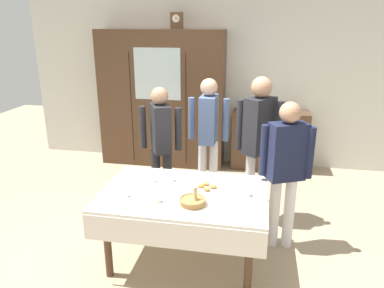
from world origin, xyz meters
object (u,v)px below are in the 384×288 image
at_px(wall_cabinet, 162,99).
at_px(bookshelf_low, 269,141).
at_px(tea_cup_center, 156,200).
at_px(bread_basket, 193,201).
at_px(spoon_mid_right, 166,176).
at_px(spoon_center, 229,201).
at_px(person_by_cabinet, 161,137).
at_px(book_stack, 272,110).
at_px(pastry_plate, 207,188).
at_px(tea_cup_far_left, 171,179).
at_px(tea_cup_far_right, 125,195).
at_px(tea_cup_near_left, 247,194).
at_px(spoon_back_edge, 227,209).
at_px(person_behind_table_left, 259,136).
at_px(dining_table, 184,203).
at_px(mantel_clock, 177,21).
at_px(person_beside_shelf, 208,128).
at_px(person_near_right_end, 286,163).
at_px(tea_cup_back_edge, 152,180).

height_order(wall_cabinet, bookshelf_low, wall_cabinet).
xyz_separation_m(tea_cup_center, bread_basket, (0.32, 0.02, 0.01)).
bearing_deg(spoon_mid_right, bookshelf_low, 64.02).
xyz_separation_m(spoon_center, person_by_cabinet, (-0.94, 1.12, 0.20)).
relative_size(book_stack, pastry_plate, 0.79).
xyz_separation_m(tea_cup_far_left, tea_cup_far_right, (-0.33, -0.42, -0.00)).
distance_m(bookshelf_low, tea_cup_near_left, 2.62).
bearing_deg(tea_cup_center, book_stack, 69.92).
bearing_deg(spoon_back_edge, spoon_mid_right, 139.05).
height_order(book_stack, person_behind_table_left, person_behind_table_left).
bearing_deg(book_stack, wall_cabinet, -178.34).
bearing_deg(spoon_center, dining_table, 170.56).
relative_size(book_stack, tea_cup_far_right, 1.71).
distance_m(mantel_clock, spoon_center, 3.26).
height_order(tea_cup_center, spoon_mid_right, tea_cup_center).
distance_m(tea_cup_far_left, tea_cup_near_left, 0.79).
bearing_deg(bookshelf_low, spoon_back_edge, -98.15).
distance_m(tea_cup_far_left, bread_basket, 0.53).
height_order(person_beside_shelf, person_near_right_end, person_beside_shelf).
height_order(spoon_center, person_near_right_end, person_near_right_end).
bearing_deg(person_near_right_end, tea_cup_back_edge, -168.12).
xyz_separation_m(tea_cup_near_left, spoon_center, (-0.15, -0.12, -0.02)).
bearing_deg(pastry_plate, bread_basket, -103.66).
relative_size(person_by_cabinet, person_near_right_end, 1.00).
xyz_separation_m(spoon_center, person_near_right_end, (0.51, 0.53, 0.20)).
bearing_deg(book_stack, spoon_back_edge, -98.15).
relative_size(tea_cup_far_left, person_behind_table_left, 0.08).
distance_m(book_stack, spoon_mid_right, 2.54).
bearing_deg(person_near_right_end, dining_table, -154.00).
relative_size(tea_cup_near_left, person_beside_shelf, 0.08).
height_order(mantel_clock, bookshelf_low, mantel_clock).
height_order(dining_table, person_near_right_end, person_near_right_end).
relative_size(bookshelf_low, tea_cup_back_edge, 9.09).
bearing_deg(tea_cup_far_left, bread_basket, -55.24).
relative_size(tea_cup_far_right, person_by_cabinet, 0.08).
bearing_deg(tea_cup_far_right, spoon_mid_right, 65.08).
relative_size(dining_table, spoon_back_edge, 13.14).
bearing_deg(bookshelf_low, tea_cup_far_left, -113.17).
height_order(spoon_mid_right, person_by_cabinet, person_by_cabinet).
bearing_deg(tea_cup_back_edge, person_beside_shelf, 72.28).
distance_m(tea_cup_center, tea_cup_far_right, 0.32).
bearing_deg(bookshelf_low, spoon_mid_right, -115.98).
xyz_separation_m(bread_basket, person_beside_shelf, (-0.09, 1.61, 0.21)).
distance_m(mantel_clock, tea_cup_center, 3.22).
xyz_separation_m(tea_cup_near_left, pastry_plate, (-0.38, 0.09, -0.01)).
distance_m(wall_cabinet, mantel_clock, 1.23).
bearing_deg(dining_table, book_stack, 72.26).
xyz_separation_m(book_stack, pastry_plate, (-0.64, -2.50, -0.22)).
relative_size(tea_cup_near_left, spoon_back_edge, 1.09).
relative_size(bread_basket, person_by_cabinet, 0.15).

